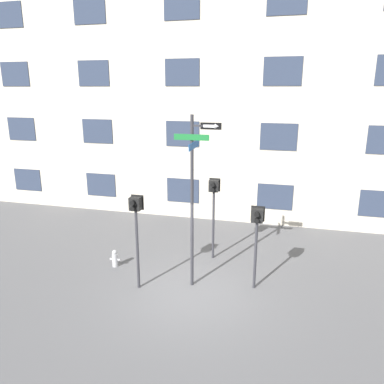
% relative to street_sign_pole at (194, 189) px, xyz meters
% --- Properties ---
extents(ground_plane, '(60.00, 60.00, 0.00)m').
position_rel_street_sign_pole_xyz_m(ground_plane, '(0.04, -0.52, -2.94)').
color(ground_plane, '#515154').
extents(building_facade, '(24.00, 0.63, 12.51)m').
position_rel_street_sign_pole_xyz_m(building_facade, '(0.04, 6.05, 3.31)').
color(building_facade, beige).
rests_on(building_facade, ground_plane).
extents(street_sign_pole, '(1.27, 1.09, 4.97)m').
position_rel_street_sign_pole_xyz_m(street_sign_pole, '(0.00, 0.00, 0.00)').
color(street_sign_pole, '#2D2D33').
rests_on(street_sign_pole, ground_plane).
extents(pedestrian_signal_left, '(0.37, 0.40, 2.78)m').
position_rel_street_sign_pole_xyz_m(pedestrian_signal_left, '(-1.52, -0.55, -0.79)').
color(pedestrian_signal_left, '#2D2D33').
rests_on(pedestrian_signal_left, ground_plane).
extents(pedestrian_signal_right, '(0.38, 0.40, 2.46)m').
position_rel_street_sign_pole_xyz_m(pedestrian_signal_right, '(1.74, 0.28, -1.00)').
color(pedestrian_signal_right, '#2D2D33').
rests_on(pedestrian_signal_right, ground_plane).
extents(pedestrian_signal_across, '(0.37, 0.40, 2.78)m').
position_rel_street_sign_pole_xyz_m(pedestrian_signal_across, '(0.18, 1.95, -0.77)').
color(pedestrian_signal_across, '#2D2D33').
rests_on(pedestrian_signal_across, ground_plane).
extents(fire_hydrant, '(0.35, 0.19, 0.57)m').
position_rel_street_sign_pole_xyz_m(fire_hydrant, '(-2.79, 0.52, -2.67)').
color(fire_hydrant, '#A5A5A8').
rests_on(fire_hydrant, ground_plane).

